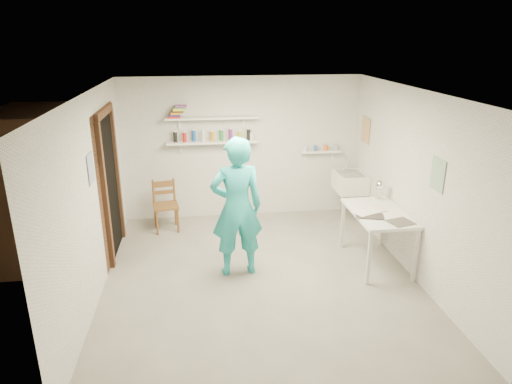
{
  "coord_description": "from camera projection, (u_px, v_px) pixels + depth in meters",
  "views": [
    {
      "loc": [
        -0.73,
        -5.26,
        3.03
      ],
      "look_at": [
        0.0,
        0.4,
        1.05
      ],
      "focal_mm": 32.0,
      "sensor_mm": 36.0,
      "label": 1
    }
  ],
  "objects": [
    {
      "name": "floor",
      "position": [
        260.0,
        278.0,
        6.02
      ],
      "size": [
        4.0,
        4.5,
        0.02
      ],
      "primitive_type": "cube",
      "color": "slate",
      "rests_on": "ground"
    },
    {
      "name": "ceiling",
      "position": [
        260.0,
        91.0,
        5.22
      ],
      "size": [
        4.0,
        4.5,
        0.02
      ],
      "primitive_type": "cube",
      "color": "silver",
      "rests_on": "wall_back"
    },
    {
      "name": "wall_back",
      "position": [
        242.0,
        148.0,
        7.74
      ],
      "size": [
        4.0,
        0.02,
        2.4
      ],
      "primitive_type": "cube",
      "color": "silver",
      "rests_on": "ground"
    },
    {
      "name": "wall_front",
      "position": [
        300.0,
        286.0,
        3.5
      ],
      "size": [
        4.0,
        0.02,
        2.4
      ],
      "primitive_type": "cube",
      "color": "silver",
      "rests_on": "ground"
    },
    {
      "name": "wall_left",
      "position": [
        92.0,
        198.0,
        5.38
      ],
      "size": [
        0.02,
        4.5,
        2.4
      ],
      "primitive_type": "cube",
      "color": "silver",
      "rests_on": "ground"
    },
    {
      "name": "wall_right",
      "position": [
        415.0,
        185.0,
        5.86
      ],
      "size": [
        0.02,
        4.5,
        2.4
      ],
      "primitive_type": "cube",
      "color": "silver",
      "rests_on": "ground"
    },
    {
      "name": "doorway_recess",
      "position": [
        110.0,
        186.0,
        6.43
      ],
      "size": [
        0.02,
        0.9,
        2.0
      ],
      "primitive_type": "cube",
      "color": "black",
      "rests_on": "wall_left"
    },
    {
      "name": "corridor_box",
      "position": [
        57.0,
        185.0,
        6.32
      ],
      "size": [
        1.4,
        1.5,
        2.1
      ],
      "primitive_type": "cube",
      "color": "brown",
      "rests_on": "ground"
    },
    {
      "name": "door_lintel",
      "position": [
        104.0,
        112.0,
        6.09
      ],
      "size": [
        0.06,
        1.05,
        0.1
      ],
      "primitive_type": "cube",
      "color": "brown",
      "rests_on": "wall_left"
    },
    {
      "name": "door_jamb_near",
      "position": [
        105.0,
        198.0,
        5.96
      ],
      "size": [
        0.06,
        0.1,
        2.0
      ],
      "primitive_type": "cube",
      "color": "brown",
      "rests_on": "ground"
    },
    {
      "name": "door_jamb_far",
      "position": [
        117.0,
        176.0,
        6.9
      ],
      "size": [
        0.06,
        0.1,
        2.0
      ],
      "primitive_type": "cube",
      "color": "brown",
      "rests_on": "ground"
    },
    {
      "name": "shelf_lower",
      "position": [
        212.0,
        142.0,
        7.51
      ],
      "size": [
        1.5,
        0.22,
        0.03
      ],
      "primitive_type": "cube",
      "color": "white",
      "rests_on": "wall_back"
    },
    {
      "name": "shelf_upper",
      "position": [
        212.0,
        118.0,
        7.37
      ],
      "size": [
        1.5,
        0.22,
        0.03
      ],
      "primitive_type": "cube",
      "color": "white",
      "rests_on": "wall_back"
    },
    {
      "name": "ledge_shelf",
      "position": [
        320.0,
        151.0,
        7.84
      ],
      "size": [
        0.7,
        0.14,
        0.03
      ],
      "primitive_type": "cube",
      "color": "white",
      "rests_on": "wall_back"
    },
    {
      "name": "poster_left",
      "position": [
        91.0,
        168.0,
        5.31
      ],
      "size": [
        0.01,
        0.28,
        0.36
      ],
      "primitive_type": "cube",
      "color": "#334C7F",
      "rests_on": "wall_left"
    },
    {
      "name": "poster_right_a",
      "position": [
        366.0,
        130.0,
        7.43
      ],
      "size": [
        0.01,
        0.34,
        0.42
      ],
      "primitive_type": "cube",
      "color": "#995933",
      "rests_on": "wall_right"
    },
    {
      "name": "poster_right_b",
      "position": [
        438.0,
        175.0,
        5.25
      ],
      "size": [
        0.01,
        0.3,
        0.38
      ],
      "primitive_type": "cube",
      "color": "#3F724C",
      "rests_on": "wall_right"
    },
    {
      "name": "belfast_sink",
      "position": [
        350.0,
        182.0,
        7.59
      ],
      "size": [
        0.48,
        0.6,
        0.3
      ],
      "primitive_type": "cube",
      "color": "white",
      "rests_on": "wall_right"
    },
    {
      "name": "man",
      "position": [
        237.0,
        208.0,
        5.84
      ],
      "size": [
        0.71,
        0.5,
        1.86
      ],
      "primitive_type": "imported",
      "rotation": [
        0.0,
        0.0,
        3.23
      ],
      "color": "#22A9AC",
      "rests_on": "ground"
    },
    {
      "name": "wall_clock",
      "position": [
        236.0,
        179.0,
        5.95
      ],
      "size": [
        0.34,
        0.07,
        0.33
      ],
      "primitive_type": "cylinder",
      "rotation": [
        1.57,
        0.0,
        0.09
      ],
      "color": "beige",
      "rests_on": "man"
    },
    {
      "name": "wooden_chair",
      "position": [
        166.0,
        206.0,
        7.33
      ],
      "size": [
        0.45,
        0.43,
        0.84
      ],
      "primitive_type": "cube",
      "rotation": [
        0.0,
        0.0,
        0.16
      ],
      "color": "brown",
      "rests_on": "ground"
    },
    {
      "name": "work_table",
      "position": [
        376.0,
        238.0,
        6.25
      ],
      "size": [
        0.7,
        1.16,
        0.77
      ],
      "primitive_type": "cube",
      "color": "silver",
      "rests_on": "ground"
    },
    {
      "name": "desk_lamp",
      "position": [
        381.0,
        185.0,
        6.51
      ],
      "size": [
        0.14,
        0.14,
        0.14
      ],
      "primitive_type": "sphere",
      "color": "silver",
      "rests_on": "work_table"
    },
    {
      "name": "spray_cans",
      "position": [
        212.0,
        136.0,
        7.47
      ],
      "size": [
        1.31,
        0.06,
        0.17
      ],
      "color": "black",
      "rests_on": "shelf_lower"
    },
    {
      "name": "book_stack",
      "position": [
        178.0,
        111.0,
        7.27
      ],
      "size": [
        0.3,
        0.14,
        0.2
      ],
      "color": "red",
      "rests_on": "shelf_upper"
    },
    {
      "name": "ledge_pots",
      "position": [
        321.0,
        148.0,
        7.82
      ],
      "size": [
        0.48,
        0.07,
        0.09
      ],
      "color": "silver",
      "rests_on": "ledge_shelf"
    },
    {
      "name": "papers",
      "position": [
        379.0,
        211.0,
        6.12
      ],
      "size": [
        0.3,
        0.22,
        0.02
      ],
      "color": "silver",
      "rests_on": "work_table"
    }
  ]
}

